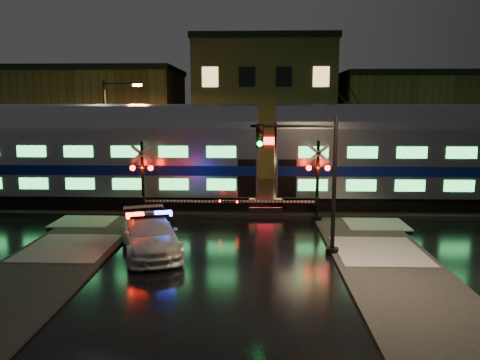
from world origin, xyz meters
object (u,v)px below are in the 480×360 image
(police_car, at_px, (150,234))
(streetlight, at_px, (110,131))
(crossing_signal_left, at_px, (149,189))
(traffic_light, at_px, (312,183))
(crossing_signal_right, at_px, (311,189))

(police_car, height_order, streetlight, streetlight)
(crossing_signal_left, distance_m, streetlight, 8.29)
(police_car, distance_m, crossing_signal_left, 5.62)
(crossing_signal_left, relative_size, traffic_light, 1.06)
(police_car, relative_size, crossing_signal_left, 0.96)
(crossing_signal_right, distance_m, streetlight, 14.50)
(police_car, distance_m, traffic_light, 7.03)
(police_car, relative_size, traffic_light, 1.01)
(streetlight, bearing_deg, police_car, -66.20)
(crossing_signal_right, distance_m, traffic_light, 5.64)
(streetlight, bearing_deg, crossing_signal_left, -58.52)
(traffic_light, height_order, streetlight, streetlight)
(crossing_signal_right, bearing_deg, streetlight, 152.01)
(crossing_signal_right, height_order, crossing_signal_left, crossing_signal_right)
(traffic_light, relative_size, streetlight, 0.73)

